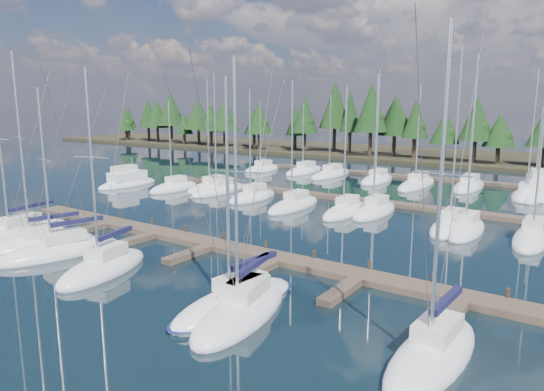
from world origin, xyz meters
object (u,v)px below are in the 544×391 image
Objects in this scene: front_sailboat_0 at (15,233)px; front_sailboat_4 at (236,303)px; main_dock at (209,247)px; front_sailboat_3 at (104,268)px; front_sailboat_2 at (59,251)px; front_sailboat_6 at (433,354)px; motor_yacht_left at (128,182)px; front_sailboat_5 at (242,310)px; front_sailboat_1 at (37,245)px; motor_yacht_right at (539,191)px.

front_sailboat_4 is at bearing -1.59° from front_sailboat_0.
front_sailboat_0 is (-15.29, -6.40, 0.08)m from main_dock.
front_sailboat_3 is 1.06× the size of front_sailboat_4.
front_sailboat_3 reaches higher than front_sailboat_2.
front_sailboat_4 is 0.88× the size of front_sailboat_6.
motor_yacht_left is (-46.40, 21.68, 0.19)m from front_sailboat_6.
front_sailboat_2 is 0.92× the size of front_sailboat_5.
front_sailboat_5 reaches higher than front_sailboat_4.
front_sailboat_0 is at bearing 178.41° from front_sailboat_4.
front_sailboat_0 is 1.62× the size of motor_yacht_left.
front_sailboat_0 reaches higher than front_sailboat_3.
front_sailboat_0 is 0.96× the size of front_sailboat_1.
front_sailboat_6 reaches higher than motor_yacht_left.
front_sailboat_2 is at bearing -0.27° from front_sailboat_1.
front_sailboat_0 is 4.56m from front_sailboat_1.
front_sailboat_1 is 8.55m from front_sailboat_3.
front_sailboat_0 reaches higher than motor_yacht_left.
front_sailboat_6 is (9.40, 1.08, 0.02)m from front_sailboat_5.
front_sailboat_0 is at bearing -59.55° from motor_yacht_left.
front_sailboat_4 is at bearing -176.95° from front_sailboat_6.
motor_yacht_left is (-17.18, 22.32, 0.20)m from front_sailboat_1.
front_sailboat_6 reaches higher than main_dock.
front_sailboat_0 reaches higher than front_sailboat_4.
front_sailboat_2 is 0.92× the size of front_sailboat_3.
front_sailboat_6 is 44.48m from motor_yacht_right.
front_sailboat_4 reaches higher than motor_yacht_left.
front_sailboat_2 is 26.36m from front_sailboat_6.
front_sailboat_4 is at bearing 0.38° from front_sailboat_2.
front_sailboat_6 is at bearing 6.58° from front_sailboat_5.
front_sailboat_2 is 51.80m from motor_yacht_right.
motor_yacht_right is at bearing 91.15° from front_sailboat_6.
front_sailboat_2 is 30.02m from motor_yacht_left.
front_sailboat_0 is 1.36× the size of motor_yacht_right.
front_sailboat_2 is at bearing 175.64° from front_sailboat_3.
front_sailboat_4 reaches higher than front_sailboat_2.
front_sailboat_1 is 1.11× the size of front_sailboat_3.
motor_yacht_left is at bearing -153.40° from motor_yacht_right.
front_sailboat_2 is 0.86× the size of front_sailboat_6.
front_sailboat_6 reaches higher than front_sailboat_0.
front_sailboat_0 reaches higher than main_dock.
front_sailboat_3 is 1.00× the size of front_sailboat_5.
front_sailboat_6 reaches higher than front_sailboat_3.
front_sailboat_3 reaches higher than motor_yacht_left.
front_sailboat_3 is (8.54, -0.44, 0.00)m from front_sailboat_1.
front_sailboat_1 is at bearing -178.75° from front_sailboat_6.
front_sailboat_5 is 43.45m from motor_yacht_left.
front_sailboat_1 reaches higher than front_sailboat_6.
front_sailboat_5 is (19.83, -0.45, -0.01)m from front_sailboat_1.
front_sailboat_4 is 1.43× the size of motor_yacht_left.
front_sailboat_3 is 20.71m from front_sailboat_6.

